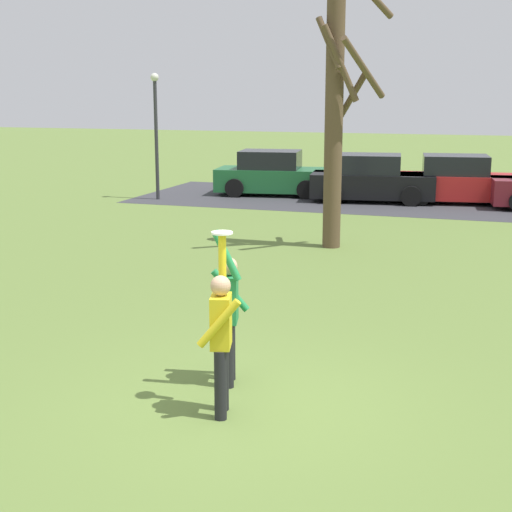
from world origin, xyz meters
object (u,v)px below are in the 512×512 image
object	(u,v)px
parked_car_green	(273,175)
parked_car_black	(372,180)
person_catcher	(221,333)
lamppost_by_lot	(156,124)
frisbee_disc	(222,233)
bare_tree_tall	(336,109)
person_defender	(229,309)
parked_car_red	(458,181)

from	to	relation	value
parked_car_green	parked_car_black	xyz separation A→B (m)	(3.65, -0.55, 0.00)
person_catcher	lamppost_by_lot	world-z (taller)	lamppost_by_lot
frisbee_disc	parked_car_black	distance (m)	17.63
person_catcher	bare_tree_tall	bearing A→B (deg)	-10.10
parked_car_black	lamppost_by_lot	world-z (taller)	lamppost_by_lot
person_defender	bare_tree_tall	world-z (taller)	bare_tree_tall
parked_car_green	parked_car_black	size ratio (longest dim) A/B	1.00
parked_car_red	lamppost_by_lot	xyz separation A→B (m)	(-9.90, -2.37, 1.86)
frisbee_disc	bare_tree_tall	world-z (taller)	bare_tree_tall
parked_car_black	bare_tree_tall	size ratio (longest dim) A/B	0.65
person_defender	lamppost_by_lot	size ratio (longest dim) A/B	0.48
bare_tree_tall	lamppost_by_lot	bearing A→B (deg)	140.72
parked_car_red	bare_tree_tall	xyz separation A→B (m)	(-2.35, -8.55, 2.54)
frisbee_disc	person_defender	bearing A→B (deg)	105.01
frisbee_disc	bare_tree_tall	distance (m)	9.65
parked_car_red	lamppost_by_lot	size ratio (longest dim) A/B	1.01
parked_car_black	person_catcher	bearing A→B (deg)	-93.48
person_catcher	parked_car_red	bearing A→B (deg)	-19.71
parked_car_red	person_catcher	bearing A→B (deg)	-102.34
parked_car_red	bare_tree_tall	bearing A→B (deg)	-112.97
frisbee_disc	lamppost_by_lot	world-z (taller)	lamppost_by_lot
person_defender	lamppost_by_lot	world-z (taller)	lamppost_by_lot
bare_tree_tall	person_catcher	bearing A→B (deg)	-85.09
bare_tree_tall	lamppost_by_lot	world-z (taller)	bare_tree_tall
person_defender	parked_car_green	world-z (taller)	person_defender
frisbee_disc	lamppost_by_lot	xyz separation A→B (m)	(-8.33, 15.72, 0.49)
parked_car_black	parked_car_red	bearing A→B (deg)	3.76
parked_car_green	lamppost_by_lot	world-z (taller)	lamppost_by_lot
person_catcher	person_defender	world-z (taller)	person_catcher
person_catcher	parked_car_red	world-z (taller)	person_catcher
person_catcher	parked_car_green	world-z (taller)	person_catcher
frisbee_disc	parked_car_red	size ratio (longest dim) A/B	0.06
frisbee_disc	parked_car_red	xyz separation A→B (m)	(1.57, 18.09, -1.37)
person_catcher	person_defender	bearing A→B (deg)	0.00
lamppost_by_lot	bare_tree_tall	bearing A→B (deg)	-39.28
frisbee_disc	parked_car_black	world-z (taller)	frisbee_disc
person_defender	parked_car_black	xyz separation A→B (m)	(-1.04, 16.83, -0.25)
parked_car_red	person_defender	bearing A→B (deg)	-103.39
frisbee_disc	parked_car_red	distance (m)	18.21
person_catcher	parked_car_black	xyz separation A→B (m)	(-1.29, 17.75, -0.25)
parked_car_black	lamppost_by_lot	distance (m)	7.57
person_defender	bare_tree_tall	size ratio (longest dim) A/B	0.31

